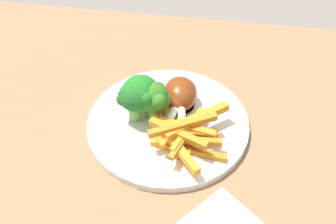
{
  "coord_description": "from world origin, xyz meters",
  "views": [
    {
      "loc": [
        0.11,
        -0.44,
        1.21
      ],
      "look_at": [
        0.04,
        0.01,
        0.75
      ],
      "focal_mm": 45.69,
      "sensor_mm": 36.0,
      "label": 1
    }
  ],
  "objects_px": {
    "broccoli_floret_back": "(140,94)",
    "chicken_drumstick_near": "(180,97)",
    "dinner_plate": "(168,124)",
    "carrot_fries_pile": "(184,133)",
    "chicken_drumstick_far": "(180,96)",
    "dining_table": "(143,178)",
    "broccoli_floret_middle": "(153,97)",
    "broccoli_floret_front": "(134,98)"
  },
  "relations": [
    {
      "from": "carrot_fries_pile",
      "to": "chicken_drumstick_near",
      "type": "relative_size",
      "value": 1.08
    },
    {
      "from": "dining_table",
      "to": "carrot_fries_pile",
      "type": "height_order",
      "value": "carrot_fries_pile"
    },
    {
      "from": "broccoli_floret_back",
      "to": "dining_table",
      "type": "bearing_deg",
      "value": -89.64
    },
    {
      "from": "carrot_fries_pile",
      "to": "chicken_drumstick_near",
      "type": "distance_m",
      "value": 0.07
    },
    {
      "from": "broccoli_floret_front",
      "to": "broccoli_floret_middle",
      "type": "distance_m",
      "value": 0.03
    },
    {
      "from": "broccoli_floret_middle",
      "to": "dining_table",
      "type": "bearing_deg",
      "value": -144.55
    },
    {
      "from": "dining_table",
      "to": "carrot_fries_pile",
      "type": "bearing_deg",
      "value": -20.49
    },
    {
      "from": "chicken_drumstick_near",
      "to": "chicken_drumstick_far",
      "type": "xyz_separation_m",
      "value": [
        0.0,
        0.0,
        0.0
      ]
    },
    {
      "from": "broccoli_floret_back",
      "to": "chicken_drumstick_far",
      "type": "relative_size",
      "value": 0.62
    },
    {
      "from": "broccoli_floret_front",
      "to": "broccoli_floret_middle",
      "type": "bearing_deg",
      "value": 10.01
    },
    {
      "from": "chicken_drumstick_near",
      "to": "chicken_drumstick_far",
      "type": "bearing_deg",
      "value": 83.69
    },
    {
      "from": "dinner_plate",
      "to": "carrot_fries_pile",
      "type": "distance_m",
      "value": 0.05
    },
    {
      "from": "dinner_plate",
      "to": "chicken_drumstick_far",
      "type": "height_order",
      "value": "chicken_drumstick_far"
    },
    {
      "from": "chicken_drumstick_near",
      "to": "chicken_drumstick_far",
      "type": "height_order",
      "value": "chicken_drumstick_far"
    },
    {
      "from": "carrot_fries_pile",
      "to": "chicken_drumstick_far",
      "type": "xyz_separation_m",
      "value": [
        -0.02,
        0.07,
        0.0
      ]
    },
    {
      "from": "dinner_plate",
      "to": "broccoli_floret_middle",
      "type": "relative_size",
      "value": 3.63
    },
    {
      "from": "dining_table",
      "to": "dinner_plate",
      "type": "distance_m",
      "value": 0.14
    },
    {
      "from": "dining_table",
      "to": "broccoli_floret_middle",
      "type": "distance_m",
      "value": 0.19
    },
    {
      "from": "dining_table",
      "to": "dinner_plate",
      "type": "bearing_deg",
      "value": 15.79
    },
    {
      "from": "carrot_fries_pile",
      "to": "broccoli_floret_back",
      "type": "bearing_deg",
      "value": 148.66
    },
    {
      "from": "dining_table",
      "to": "broccoli_floret_middle",
      "type": "height_order",
      "value": "broccoli_floret_middle"
    },
    {
      "from": "dinner_plate",
      "to": "broccoli_floret_middle",
      "type": "height_order",
      "value": "broccoli_floret_middle"
    },
    {
      "from": "broccoli_floret_middle",
      "to": "carrot_fries_pile",
      "type": "height_order",
      "value": "broccoli_floret_middle"
    },
    {
      "from": "broccoli_floret_middle",
      "to": "broccoli_floret_back",
      "type": "distance_m",
      "value": 0.02
    },
    {
      "from": "dining_table",
      "to": "chicken_drumstick_far",
      "type": "relative_size",
      "value": 8.16
    },
    {
      "from": "broccoli_floret_front",
      "to": "chicken_drumstick_near",
      "type": "xyz_separation_m",
      "value": [
        0.06,
        0.04,
        -0.02
      ]
    },
    {
      "from": "dinner_plate",
      "to": "broccoli_floret_back",
      "type": "distance_m",
      "value": 0.07
    },
    {
      "from": "dining_table",
      "to": "chicken_drumstick_near",
      "type": "relative_size",
      "value": 8.18
    },
    {
      "from": "dining_table",
      "to": "dinner_plate",
      "type": "relative_size",
      "value": 3.96
    },
    {
      "from": "broccoli_floret_front",
      "to": "chicken_drumstick_far",
      "type": "relative_size",
      "value": 0.57
    },
    {
      "from": "dinner_plate",
      "to": "chicken_drumstick_near",
      "type": "height_order",
      "value": "chicken_drumstick_near"
    },
    {
      "from": "dining_table",
      "to": "chicken_drumstick_near",
      "type": "height_order",
      "value": "chicken_drumstick_near"
    },
    {
      "from": "broccoli_floret_front",
      "to": "dinner_plate",
      "type": "bearing_deg",
      "value": 3.31
    },
    {
      "from": "dining_table",
      "to": "broccoli_floret_back",
      "type": "bearing_deg",
      "value": 90.36
    },
    {
      "from": "broccoli_floret_back",
      "to": "chicken_drumstick_near",
      "type": "xyz_separation_m",
      "value": [
        0.06,
        0.03,
        -0.02
      ]
    },
    {
      "from": "broccoli_floret_middle",
      "to": "carrot_fries_pile",
      "type": "xyz_separation_m",
      "value": [
        0.05,
        -0.04,
        -0.03
      ]
    },
    {
      "from": "carrot_fries_pile",
      "to": "chicken_drumstick_near",
      "type": "height_order",
      "value": "chicken_drumstick_near"
    },
    {
      "from": "dinner_plate",
      "to": "carrot_fries_pile",
      "type": "xyz_separation_m",
      "value": [
        0.03,
        -0.04,
        0.03
      ]
    },
    {
      "from": "carrot_fries_pile",
      "to": "chicken_drumstick_far",
      "type": "relative_size",
      "value": 1.08
    },
    {
      "from": "dining_table",
      "to": "broccoli_floret_front",
      "type": "distance_m",
      "value": 0.18
    },
    {
      "from": "chicken_drumstick_far",
      "to": "carrot_fries_pile",
      "type": "bearing_deg",
      "value": -78.11
    },
    {
      "from": "broccoli_floret_back",
      "to": "chicken_drumstick_near",
      "type": "relative_size",
      "value": 0.62
    }
  ]
}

